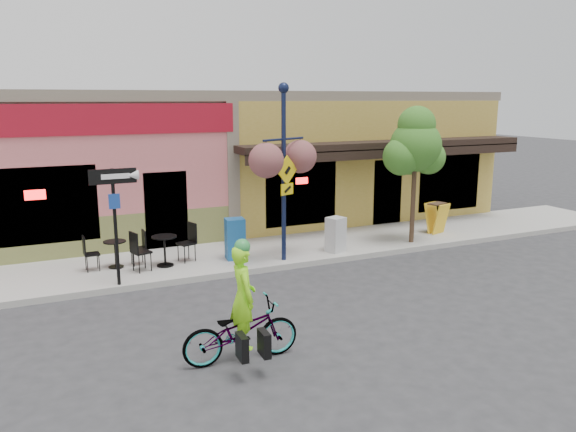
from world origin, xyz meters
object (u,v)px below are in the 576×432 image
object	(u,v)px
cyclist_rider	(243,311)
newspaper_box_grey	(336,234)
building	(222,155)
bicycle	(241,331)
newspaper_box_blue	(235,239)
street_tree	(414,175)
one_way_sign	(116,228)
lamp_post	(284,174)

from	to	relation	value
cyclist_rider	newspaper_box_grey	xyz separation A→B (m)	(4.46, 4.80, -0.23)
building	bicycle	xyz separation A→B (m)	(-3.41, -11.26, -1.73)
building	newspaper_box_blue	distance (m)	6.40
street_tree	one_way_sign	bearing A→B (deg)	-177.49
lamp_post	cyclist_rider	bearing A→B (deg)	-144.04
building	street_tree	xyz separation A→B (m)	(3.64, -6.48, -0.11)
one_way_sign	newspaper_box_blue	world-z (taller)	one_way_sign
newspaper_box_blue	newspaper_box_grey	bearing A→B (deg)	-2.48
building	bicycle	size ratio (longest dim) A/B	9.26
cyclist_rider	lamp_post	world-z (taller)	lamp_post
cyclist_rider	newspaper_box_grey	world-z (taller)	cyclist_rider
one_way_sign	newspaper_box_blue	distance (m)	3.31
bicycle	newspaper_box_grey	distance (m)	6.59
building	street_tree	bearing A→B (deg)	-60.72
cyclist_rider	bicycle	bearing A→B (deg)	92.91
lamp_post	newspaper_box_grey	world-z (taller)	lamp_post
newspaper_box_blue	street_tree	bearing A→B (deg)	2.05
newspaper_box_blue	street_tree	distance (m)	5.50
bicycle	cyclist_rider	world-z (taller)	cyclist_rider
bicycle	street_tree	bearing A→B (deg)	-52.95
newspaper_box_blue	newspaper_box_grey	world-z (taller)	newspaper_box_blue
one_way_sign	street_tree	distance (m)	8.41
newspaper_box_blue	newspaper_box_grey	distance (m)	2.78
bicycle	one_way_sign	world-z (taller)	one_way_sign
newspaper_box_blue	newspaper_box_grey	size ratio (longest dim) A/B	1.12
building	one_way_sign	bearing A→B (deg)	-124.69
building	cyclist_rider	xyz separation A→B (m)	(-3.36, -11.26, -1.39)
cyclist_rider	one_way_sign	world-z (taller)	one_way_sign
bicycle	one_way_sign	size ratio (longest dim) A/B	0.74
bicycle	street_tree	size ratio (longest dim) A/B	0.49
building	newspaper_box_grey	distance (m)	6.75
bicycle	building	bearing A→B (deg)	-13.95
building	lamp_post	distance (m)	6.62
lamp_post	newspaper_box_grey	bearing A→B (deg)	-18.00
lamp_post	one_way_sign	distance (m)	4.33
lamp_post	newspaper_box_blue	size ratio (longest dim) A/B	4.20
one_way_sign	newspaper_box_grey	xyz separation A→B (m)	(5.83, 0.39, -0.84)
cyclist_rider	street_tree	distance (m)	8.57
building	lamp_post	size ratio (longest dim) A/B	4.02
newspaper_box_grey	street_tree	world-z (taller)	street_tree
newspaper_box_grey	street_tree	xyz separation A→B (m)	(2.54, -0.02, 1.51)
building	newspaper_box_blue	bearing A→B (deg)	-105.40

